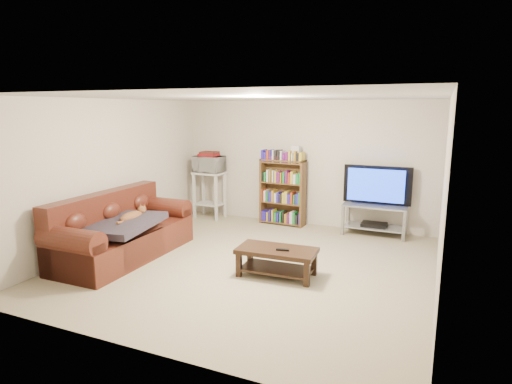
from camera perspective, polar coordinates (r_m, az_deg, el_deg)
The scene contains 19 objects.
floor at distance 6.37m, azimuth -0.62°, elevation -9.57°, with size 5.00×5.00×0.00m, color #B9AD89.
ceiling at distance 5.96m, azimuth -0.67°, elevation 12.55°, with size 5.00×5.00×0.00m, color white.
wall_back at distance 8.37m, azimuth 6.40°, elevation 3.83°, with size 5.00×5.00×0.00m, color beige.
wall_front at distance 3.96m, azimuth -15.69°, elevation -4.67°, with size 5.00×5.00×0.00m, color beige.
wall_left at distance 7.42m, azimuth -18.55°, elevation 2.40°, with size 5.00×5.00×0.00m, color beige.
wall_right at distance 5.54m, azimuth 23.68°, elevation -0.77°, with size 5.00×5.00×0.00m, color beige.
sofa at distance 6.92m, azimuth -17.66°, elevation -5.44°, with size 1.01×2.31×0.98m.
blanket at distance 6.63m, azimuth -17.40°, elevation -4.10°, with size 0.89×1.15×0.10m, color #302934.
cat at distance 6.77m, azimuth -16.28°, elevation -3.21°, with size 0.25×0.63×0.19m, color brown, non-canonical shape.
coffee_table at distance 5.87m, azimuth 2.79°, elevation -8.64°, with size 1.09×0.58×0.39m.
remote at distance 5.75m, azimuth 3.57°, elevation -7.69°, with size 0.17×0.05×0.02m, color black.
tv_stand at distance 7.96m, azimuth 15.54°, elevation -2.94°, with size 1.11×0.50×0.56m.
television at distance 7.86m, azimuth 15.74°, elevation 0.79°, with size 1.19×0.16×0.69m, color black.
dvd_player at distance 8.01m, azimuth 15.48°, elevation -4.21°, with size 0.44×0.31×0.06m, color black.
bookshelf at distance 8.34m, azimuth 3.57°, elevation 0.10°, with size 0.90×0.32×1.28m.
shelf_clutter at distance 8.21m, azimuth 4.30°, elevation 5.04°, with size 0.66×0.21×0.28m.
microwave_stand at distance 8.88m, azimuth -6.22°, elevation 0.44°, with size 0.62×0.46×0.96m.
microwave at distance 8.80m, azimuth -6.29°, elevation 3.72°, with size 0.59×0.40×0.33m, color silver.
game_boxes at distance 8.78m, azimuth -6.32°, elevation 4.95°, with size 0.35×0.31×0.05m, color maroon.
Camera 1 is at (2.45, -5.44, 2.25)m, focal length 30.00 mm.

